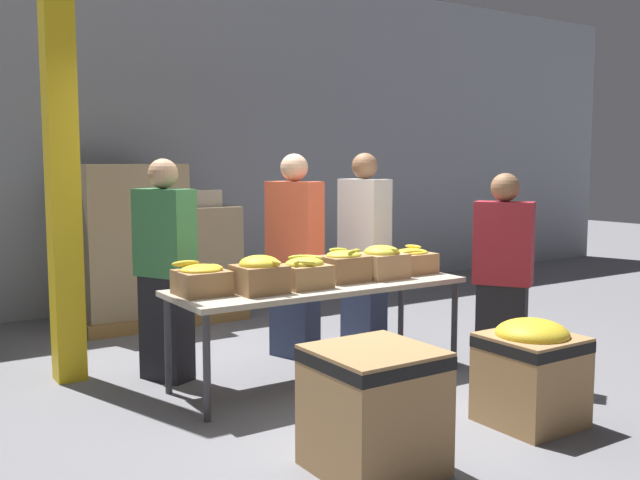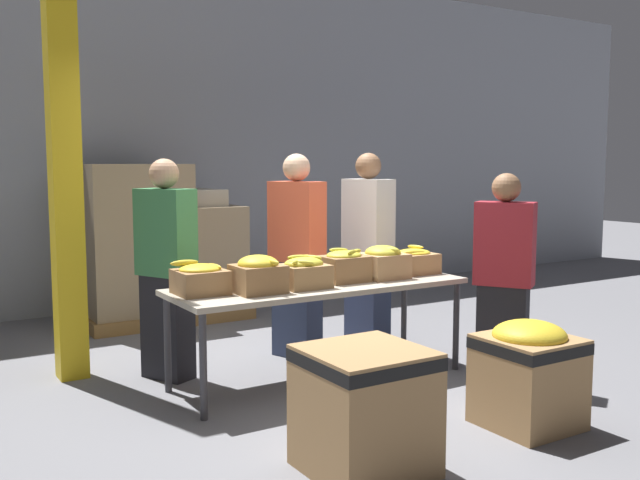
% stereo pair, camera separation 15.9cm
% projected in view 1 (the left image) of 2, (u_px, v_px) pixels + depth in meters
% --- Properties ---
extents(ground_plane, '(30.00, 30.00, 0.00)m').
position_uv_depth(ground_plane, '(319.00, 380.00, 5.49)').
color(ground_plane, slate).
extents(wall_back, '(16.00, 0.08, 4.00)m').
position_uv_depth(wall_back, '(152.00, 134.00, 8.18)').
color(wall_back, '#9399A3').
rests_on(wall_back, ground_plane).
extents(sorting_table, '(2.30, 0.79, 0.75)m').
position_uv_depth(sorting_table, '(319.00, 291.00, 5.42)').
color(sorting_table, '#B2A893').
rests_on(sorting_table, ground_plane).
extents(banana_box_0, '(0.36, 0.33, 0.24)m').
position_uv_depth(banana_box_0, '(202.00, 279.00, 4.95)').
color(banana_box_0, olive).
rests_on(banana_box_0, sorting_table).
extents(banana_box_1, '(0.34, 0.35, 0.27)m').
position_uv_depth(banana_box_1, '(260.00, 274.00, 5.01)').
color(banana_box_1, olive).
rests_on(banana_box_1, sorting_table).
extents(banana_box_2, '(0.34, 0.31, 0.25)m').
position_uv_depth(banana_box_2, '(305.00, 272.00, 5.22)').
color(banana_box_2, '#A37A4C').
rests_on(banana_box_2, sorting_table).
extents(banana_box_3, '(0.35, 0.29, 0.26)m').
position_uv_depth(banana_box_3, '(344.00, 265.00, 5.50)').
color(banana_box_3, olive).
rests_on(banana_box_3, sorting_table).
extents(banana_box_4, '(0.34, 0.33, 0.26)m').
position_uv_depth(banana_box_4, '(382.00, 261.00, 5.67)').
color(banana_box_4, tan).
rests_on(banana_box_4, sorting_table).
extents(banana_box_5, '(0.34, 0.32, 0.23)m').
position_uv_depth(banana_box_5, '(412.00, 260.00, 5.94)').
color(banana_box_5, '#A37A4C').
rests_on(banana_box_5, sorting_table).
extents(volunteer_0, '(0.40, 0.51, 1.70)m').
position_uv_depth(volunteer_0, '(165.00, 271.00, 5.43)').
color(volunteer_0, black).
rests_on(volunteer_0, ground_plane).
extents(volunteer_1, '(0.29, 0.50, 1.76)m').
position_uv_depth(volunteer_1, '(364.00, 250.00, 6.49)').
color(volunteer_1, '#2D3856').
rests_on(volunteer_1, ground_plane).
extents(volunteer_2, '(0.41, 0.47, 1.59)m').
position_uv_depth(volunteer_2, '(503.00, 279.00, 5.37)').
color(volunteer_2, black).
rests_on(volunteer_2, ground_plane).
extents(volunteer_3, '(0.38, 0.52, 1.74)m').
position_uv_depth(volunteer_3, '(295.00, 257.00, 6.07)').
color(volunteer_3, '#2D3856').
rests_on(volunteer_3, ground_plane).
extents(donation_bin_0, '(0.62, 0.62, 0.68)m').
position_uv_depth(donation_bin_0, '(374.00, 405.00, 3.85)').
color(donation_bin_0, '#A37A4C').
rests_on(donation_bin_0, ground_plane).
extents(donation_bin_1, '(0.55, 0.55, 0.68)m').
position_uv_depth(donation_bin_1, '(531.00, 368.00, 4.54)').
color(donation_bin_1, '#A37A4C').
rests_on(donation_bin_1, ground_plane).
extents(support_pillar, '(0.22, 0.22, 4.00)m').
position_uv_depth(support_pillar, '(60.00, 118.00, 5.30)').
color(support_pillar, gold).
rests_on(support_pillar, ground_plane).
extents(pallet_stack_0, '(1.12, 1.12, 1.20)m').
position_uv_depth(pallet_stack_0, '(179.00, 262.00, 7.72)').
color(pallet_stack_0, olive).
rests_on(pallet_stack_0, ground_plane).
extents(pallet_stack_1, '(0.91, 0.91, 1.38)m').
position_uv_depth(pallet_stack_1, '(171.00, 254.00, 7.70)').
color(pallet_stack_1, olive).
rests_on(pallet_stack_1, ground_plane).
extents(pallet_stack_2, '(1.11, 1.11, 1.65)m').
position_uv_depth(pallet_stack_2, '(125.00, 245.00, 7.36)').
color(pallet_stack_2, olive).
rests_on(pallet_stack_2, ground_plane).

